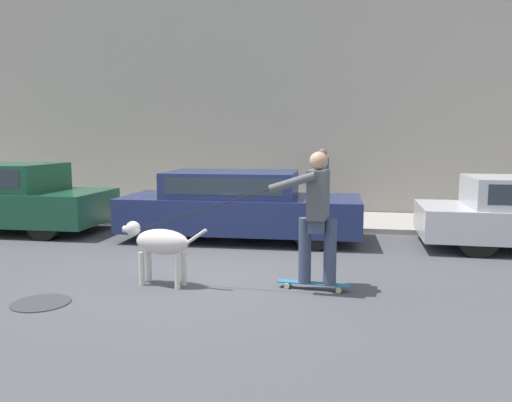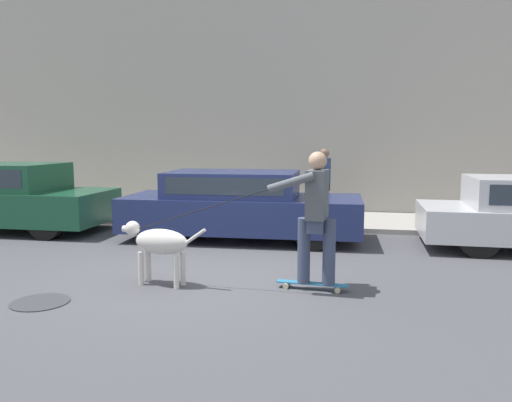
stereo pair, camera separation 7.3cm
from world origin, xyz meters
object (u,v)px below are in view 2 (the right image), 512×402
parked_car_0 (10,198)px  pedestrian_with_bag (324,179)px  dog (159,243)px  skateboarder (316,212)px  parked_car_1 (240,206)px

parked_car_0 → pedestrian_with_bag: size_ratio=2.55×
dog → pedestrian_with_bag: size_ratio=0.77×
parked_car_0 → pedestrian_with_bag: 6.78m
skateboarder → dog: bearing=9.3°
parked_car_0 → parked_car_1: bearing=-0.8°
parked_car_1 → dog: (-0.37, -3.08, -0.08)m
parked_car_1 → pedestrian_with_bag: size_ratio=2.84×
parked_car_0 → skateboarder: skateboarder is taller
skateboarder → pedestrian_with_bag: (-0.21, 5.47, -0.02)m
parked_car_0 → pedestrian_with_bag: (6.28, 2.55, 0.28)m
pedestrian_with_bag → skateboarder: bearing=-77.2°
pedestrian_with_bag → dog: bearing=-97.1°
parked_car_0 → dog: (4.49, -3.08, -0.13)m
dog → skateboarder: bearing=-166.6°
parked_car_0 → parked_car_1: parked_car_0 is taller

